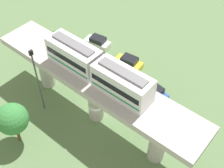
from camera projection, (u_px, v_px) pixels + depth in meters
name	position (u px, v px, depth m)	size (l,w,h in m)	color
ground_plane	(97.00, 116.00, 39.23)	(120.00, 120.00, 0.00)	#5B7A4C
viaduct	(95.00, 87.00, 35.31)	(5.20, 28.00, 7.20)	#B7B2AA
train	(97.00, 68.00, 32.73)	(2.64, 13.55, 3.24)	white
parked_car_yellow	(129.00, 63.00, 45.30)	(2.28, 4.38, 1.76)	yellow
parked_car_white	(98.00, 42.00, 48.68)	(2.44, 4.43, 1.76)	white
parked_car_blue	(153.00, 92.00, 41.16)	(2.35, 4.41, 1.76)	#284CB7
tree_near_viaduct	(56.00, 39.00, 45.09)	(2.55, 2.55, 4.59)	brown
tree_mid_lot	(12.00, 119.00, 33.81)	(3.67, 3.67, 5.92)	brown
signal_post	(37.00, 79.00, 36.28)	(0.44, 0.28, 9.80)	#4C4C51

